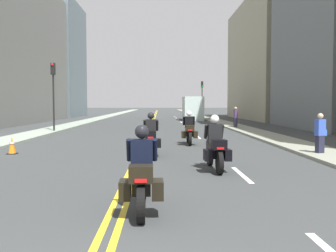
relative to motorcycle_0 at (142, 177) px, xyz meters
The scene contains 20 objects.
ground_plane 43.56m from the motorcycle_0, 90.59° to the left, with size 264.00×264.00×0.00m, color #36393A.
sidewalk_left 44.21m from the motorcycle_0, 99.87° to the left, with size 2.02×144.00×0.12m, color gray.
sidewalk_right 44.06m from the motorcycle_0, 81.29° to the left, with size 2.02×144.00×0.12m, color gray.
centreline_yellow_inner 43.56m from the motorcycle_0, 90.75° to the left, with size 0.12×132.00×0.01m, color yellow.
centreline_yellow_outer 43.56m from the motorcycle_0, 90.44° to the left, with size 0.12×132.00×0.01m, color yellow.
lane_dashes_white 24.70m from the motorcycle_0, 83.94° to the left, with size 0.14×56.40×0.01m.
building_left_1 37.22m from the motorcycle_0, 114.89° to the left, with size 6.92×21.98×15.06m.
building_left_2 54.37m from the motorcycle_0, 106.41° to the left, with size 6.53×12.66×17.06m.
building_right_2 45.31m from the motorcycle_0, 70.68° to the left, with size 7.58×21.74×15.04m.
motorcycle_0 is the anchor object (origin of this frame).
motorcycle_1 4.66m from the motorcycle_0, 65.08° to the left, with size 0.78×2.23×1.65m.
motorcycle_2 7.52m from the motorcycle_0, 90.05° to the left, with size 0.76×2.18×1.65m.
motorcycle_3 11.54m from the motorcycle_0, 81.28° to the left, with size 0.76×2.16×1.63m.
traffic_cone_0 9.78m from the motorcycle_0, 124.04° to the left, with size 0.36×0.36×0.69m.
traffic_light_near 20.85m from the motorcycle_0, 109.69° to the left, with size 0.28×0.38×4.75m.
traffic_light_far 45.06m from the motorcycle_0, 82.25° to the left, with size 0.28×0.38×4.98m.
pedestrian_0 23.72m from the motorcycle_0, 74.61° to the left, with size 0.25×0.38×1.72m.
pedestrian_1 26.20m from the motorcycle_0, 75.00° to the left, with size 0.42×0.35×1.66m.
pedestrian_2 9.64m from the motorcycle_0, 48.69° to the left, with size 0.50×0.34×1.62m.
parked_truck 39.29m from the motorcycle_0, 83.77° to the left, with size 2.20×6.50×2.80m.
Camera 1 is at (0.78, -2.44, 1.97)m, focal length 40.71 mm.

